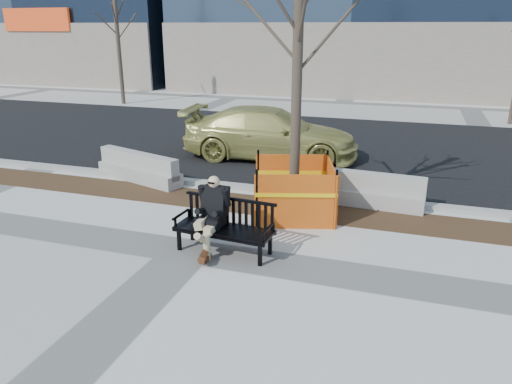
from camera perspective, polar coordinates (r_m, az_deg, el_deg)
ground at (r=8.85m, az=-7.94°, el=-6.87°), size 120.00×120.00×0.00m
mulch_strip at (r=11.05m, az=-2.12°, el=-1.29°), size 40.00×1.20×0.02m
asphalt_street at (r=16.77m, az=5.21°, el=5.71°), size 60.00×10.40×0.01m
curb at (r=11.88m, az=-0.55°, el=0.47°), size 60.00×0.25×0.12m
bench at (r=8.75m, az=-3.74°, el=-7.05°), size 1.85×0.79×0.96m
seated_man at (r=8.89m, az=-5.05°, el=-6.63°), size 0.65×1.01×1.35m
tree_fence at (r=10.42m, az=4.41°, el=-2.65°), size 3.06×3.06×6.15m
sedan at (r=14.87m, az=1.69°, el=4.05°), size 5.40×2.56×1.52m
jersey_barrier_left at (r=13.01m, az=-13.50°, el=1.31°), size 2.69×1.33×0.76m
jersey_barrier_right at (r=11.21m, az=12.29°, el=-1.47°), size 2.73×0.72×0.77m
far_tree_left at (r=26.48m, az=-15.31°, el=10.02°), size 2.87×2.87×6.13m
far_tree_right at (r=22.71m, az=27.67°, el=7.12°), size 2.17×2.17×4.70m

